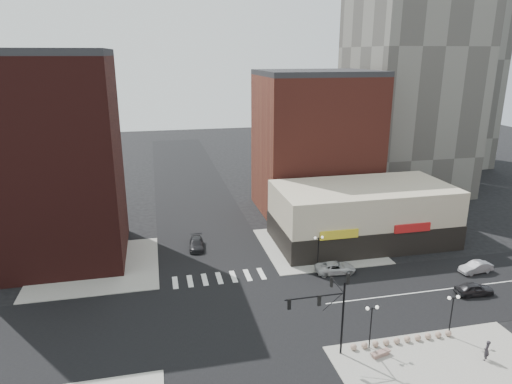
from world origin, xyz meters
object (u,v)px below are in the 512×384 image
object	(u,v)px
street_lamp_se_a	(372,316)
street_lamp_se_b	(453,306)
street_lamp_ne	(318,244)
pedestrian	(487,350)
dark_sedan_east	(474,289)
silver_sedan	(476,267)
dark_sedan_north	(196,244)
stone_bench	(381,354)
traffic_signal	(331,303)
white_suv	(335,268)

from	to	relation	value
street_lamp_se_a	street_lamp_se_b	xyz separation A→B (m)	(8.00, 0.00, 0.00)
street_lamp_ne	pedestrian	xyz separation A→B (m)	(7.92, -19.77, -2.24)
dark_sedan_east	silver_sedan	xyz separation A→B (m)	(3.73, 4.57, -0.03)
dark_sedan_east	pedestrian	world-z (taller)	pedestrian
silver_sedan	dark_sedan_north	bearing A→B (deg)	-120.06
street_lamp_ne	pedestrian	world-z (taller)	street_lamp_ne
stone_bench	dark_sedan_north	bearing A→B (deg)	101.95
traffic_signal	dark_sedan_north	distance (m)	27.18
street_lamp_se_a	street_lamp_ne	bearing A→B (deg)	86.42
street_lamp_ne	white_suv	bearing A→B (deg)	-41.37
dark_sedan_north	stone_bench	distance (m)	29.84
white_suv	pedestrian	bearing A→B (deg)	-157.54
street_lamp_se_a	dark_sedan_north	bearing A→B (deg)	116.81
street_lamp_ne	stone_bench	size ratio (longest dim) A/B	2.17
street_lamp_se_a	pedestrian	bearing A→B (deg)	-22.92
street_lamp_se_b	white_suv	bearing A→B (deg)	110.07
street_lamp_se_b	white_suv	size ratio (longest dim) A/B	0.86
pedestrian	dark_sedan_east	bearing A→B (deg)	-155.60
street_lamp_ne	silver_sedan	world-z (taller)	street_lamp_ne
pedestrian	silver_sedan	bearing A→B (deg)	-157.63
dark_sedan_east	street_lamp_se_b	bearing A→B (deg)	134.16
dark_sedan_east	pedestrian	size ratio (longest dim) A/B	2.23
street_lamp_se_a	street_lamp_se_b	world-z (taller)	same
white_suv	dark_sedan_north	xyz separation A→B (m)	(-15.55, 10.92, -0.01)
dark_sedan_north	stone_bench	xyz separation A→B (m)	(13.28, -26.72, -0.32)
street_lamp_ne	white_suv	world-z (taller)	street_lamp_ne
dark_sedan_east	dark_sedan_north	xyz separation A→B (m)	(-28.31, 19.14, -0.04)
silver_sedan	pedestrian	bearing A→B (deg)	-40.68
traffic_signal	dark_sedan_north	size ratio (longest dim) A/B	1.70
dark_sedan_east	pedestrian	distance (m)	12.00
silver_sedan	pedestrian	world-z (taller)	pedestrian
white_suv	dark_sedan_east	bearing A→B (deg)	-119.11
traffic_signal	street_lamp_ne	bearing A→B (deg)	73.25
dark_sedan_east	dark_sedan_north	size ratio (longest dim) A/B	0.91
street_lamp_ne	silver_sedan	xyz separation A→B (m)	(18.19, -5.14, -2.62)
dark_sedan_east	silver_sedan	bearing A→B (deg)	-35.14
white_suv	dark_sedan_east	distance (m)	15.17
white_suv	silver_sedan	xyz separation A→B (m)	(16.49, -3.64, 0.00)
silver_sedan	dark_sedan_east	bearing A→B (deg)	-44.80
street_lamp_se_a	street_lamp_se_b	bearing A→B (deg)	0.00
dark_sedan_north	stone_bench	bearing A→B (deg)	-58.67
white_suv	dark_sedan_east	world-z (taller)	dark_sedan_east
traffic_signal	pedestrian	xyz separation A→B (m)	(12.69, -3.94, -3.91)
street_lamp_se_a	dark_sedan_north	xyz separation A→B (m)	(-12.85, 25.42, -2.63)
white_suv	silver_sedan	size ratio (longest dim) A/B	1.18
dark_sedan_east	stone_bench	size ratio (longest dim) A/B	2.17
street_lamp_se_a	pedestrian	xyz separation A→B (m)	(8.92, -3.77, -2.24)
white_suv	pedestrian	size ratio (longest dim) A/B	2.58
traffic_signal	stone_bench	size ratio (longest dim) A/B	4.06
street_lamp_se_b	stone_bench	distance (m)	8.22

